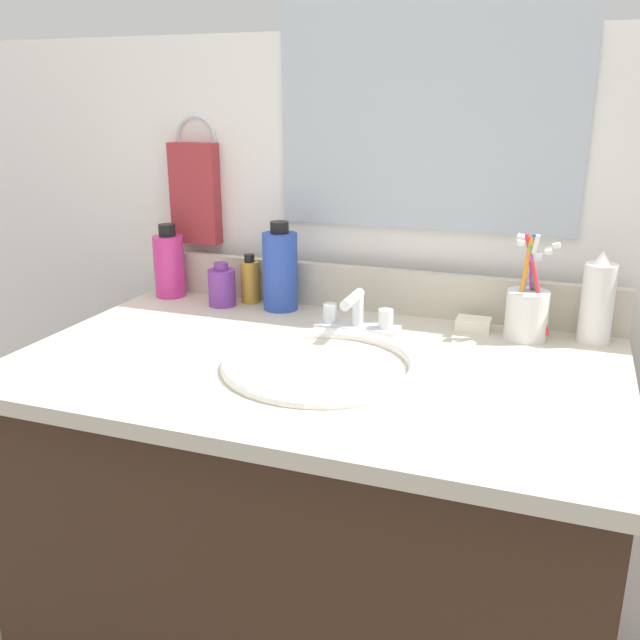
{
  "coord_description": "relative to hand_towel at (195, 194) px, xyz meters",
  "views": [
    {
      "loc": [
        0.39,
        -1.04,
        1.18
      ],
      "look_at": [
        0.01,
        0.0,
        0.82
      ],
      "focal_mm": 39.16,
      "sensor_mm": 36.0,
      "label": 1
    }
  ],
  "objects": [
    {
      "name": "bottle_lotion_white",
      "position": [
        0.85,
        -0.08,
        -0.14
      ],
      "size": [
        0.06,
        0.06,
        0.17
      ],
      "color": "white",
      "rests_on": "countertop"
    },
    {
      "name": "towel_ring",
      "position": [
        0.0,
        0.02,
        0.12
      ],
      "size": [
        0.1,
        0.01,
        0.1
      ],
      "primitive_type": "torus",
      "rotation": [
        1.57,
        0.0,
        0.0
      ],
      "color": "silver"
    },
    {
      "name": "faucet",
      "position": [
        0.43,
        -0.17,
        -0.19
      ],
      "size": [
        0.16,
        0.1,
        0.08
      ],
      "color": "silver",
      "rests_on": "countertop"
    },
    {
      "name": "hand_towel",
      "position": [
        0.0,
        0.0,
        0.0
      ],
      "size": [
        0.11,
        0.04,
        0.22
      ],
      "primitive_type": "cube",
      "color": "#A53338"
    },
    {
      "name": "backsplash",
      "position": [
        0.41,
        -0.02,
        -0.17
      ],
      "size": [
        1.02,
        0.02,
        0.09
      ],
      "primitive_type": "cube",
      "color": "beige",
      "rests_on": "countertop"
    },
    {
      "name": "vanity_cabinet",
      "position": [
        0.41,
        -0.33,
        -0.61
      ],
      "size": [
        0.98,
        0.59,
        0.72
      ],
      "primitive_type": "cube",
      "color": "#382316",
      "rests_on": "ground_plane"
    },
    {
      "name": "cup_white_ceramic",
      "position": [
        0.73,
        -0.1,
        -0.17
      ],
      "size": [
        0.08,
        0.08,
        0.2
      ],
      "color": "white",
      "rests_on": "countertop"
    },
    {
      "name": "back_wall",
      "position": [
        0.41,
        0.04,
        -0.32
      ],
      "size": [
        2.12,
        0.04,
        1.3
      ],
      "primitive_type": "cube",
      "color": "white",
      "rests_on": "ground_plane"
    },
    {
      "name": "bottle_soap_pink",
      "position": [
        -0.03,
        -0.07,
        -0.15
      ],
      "size": [
        0.07,
        0.07,
        0.16
      ],
      "color": "#D8338C",
      "rests_on": "countertop"
    },
    {
      "name": "bottle_shampoo_blue",
      "position": [
        0.24,
        -0.08,
        -0.14
      ],
      "size": [
        0.07,
        0.07,
        0.18
      ],
      "color": "#2D4CB2",
      "rests_on": "countertop"
    },
    {
      "name": "mirror_panel",
      "position": [
        0.51,
        0.02,
        0.23
      ],
      "size": [
        0.6,
        0.01,
        0.56
      ],
      "primitive_type": "cube",
      "color": "#B2BCC6"
    },
    {
      "name": "countertop",
      "position": [
        0.41,
        -0.33,
        -0.23
      ],
      "size": [
        1.02,
        0.64,
        0.03
      ],
      "primitive_type": "cube",
      "color": "beige",
      "rests_on": "vanity_cabinet"
    },
    {
      "name": "bottle_cream_purple",
      "position": [
        0.11,
        -0.1,
        -0.18
      ],
      "size": [
        0.06,
        0.06,
        0.09
      ],
      "color": "#7A3899",
      "rests_on": "countertop"
    },
    {
      "name": "sink_basin",
      "position": [
        0.43,
        -0.36,
        -0.25
      ],
      "size": [
        0.33,
        0.33,
        0.11
      ],
      "color": "white",
      "rests_on": "countertop"
    },
    {
      "name": "bottle_oil_amber",
      "position": [
        0.15,
        -0.05,
        -0.17
      ],
      "size": [
        0.04,
        0.04,
        0.11
      ],
      "color": "gold",
      "rests_on": "countertop"
    },
    {
      "name": "soap_bar",
      "position": [
        0.64,
        -0.08,
        -0.21
      ],
      "size": [
        0.06,
        0.04,
        0.02
      ],
      "primitive_type": "cube",
      "color": "white",
      "rests_on": "countertop"
    }
  ]
}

